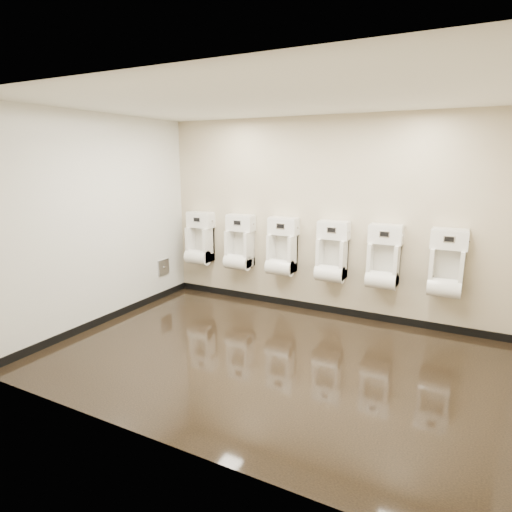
{
  "coord_description": "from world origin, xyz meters",
  "views": [
    {
      "loc": [
        1.95,
        -4.06,
        2.21
      ],
      "look_at": [
        -0.45,
        0.55,
        1.03
      ],
      "focal_mm": 30.0,
      "sensor_mm": 36.0,
      "label": 1
    }
  ],
  "objects_px": {
    "urinal_2": "(282,251)",
    "urinal_4": "(383,262)",
    "access_panel": "(164,267)",
    "urinal_5": "(446,268)",
    "urinal_1": "(239,246)",
    "urinal_0": "(200,242)",
    "urinal_3": "(332,256)"
  },
  "relations": [
    {
      "from": "urinal_2",
      "to": "urinal_4",
      "type": "distance_m",
      "value": 1.48
    },
    {
      "from": "access_panel",
      "to": "urinal_5",
      "type": "relative_size",
      "value": 0.3
    },
    {
      "from": "urinal_5",
      "to": "urinal_4",
      "type": "bearing_deg",
      "value": 180.0
    },
    {
      "from": "urinal_1",
      "to": "access_panel",
      "type": "bearing_deg",
      "value": -161.35
    },
    {
      "from": "access_panel",
      "to": "urinal_4",
      "type": "distance_m",
      "value": 3.44
    },
    {
      "from": "access_panel",
      "to": "urinal_0",
      "type": "height_order",
      "value": "urinal_0"
    },
    {
      "from": "urinal_0",
      "to": "urinal_2",
      "type": "height_order",
      "value": "same"
    },
    {
      "from": "urinal_3",
      "to": "urinal_0",
      "type": "bearing_deg",
      "value": 180.0
    },
    {
      "from": "access_panel",
      "to": "urinal_0",
      "type": "relative_size",
      "value": 0.3
    },
    {
      "from": "access_panel",
      "to": "urinal_2",
      "type": "distance_m",
      "value": 1.99
    },
    {
      "from": "urinal_5",
      "to": "urinal_1",
      "type": "bearing_deg",
      "value": 180.0
    },
    {
      "from": "urinal_0",
      "to": "urinal_3",
      "type": "distance_m",
      "value": 2.24
    },
    {
      "from": "urinal_5",
      "to": "urinal_2",
      "type": "bearing_deg",
      "value": 180.0
    },
    {
      "from": "urinal_5",
      "to": "access_panel",
      "type": "bearing_deg",
      "value": -174.48
    },
    {
      "from": "urinal_3",
      "to": "urinal_5",
      "type": "xyz_separation_m",
      "value": [
        1.48,
        0.0,
        0.0
      ]
    },
    {
      "from": "urinal_3",
      "to": "urinal_5",
      "type": "height_order",
      "value": "same"
    },
    {
      "from": "urinal_0",
      "to": "urinal_4",
      "type": "relative_size",
      "value": 1.0
    },
    {
      "from": "access_panel",
      "to": "urinal_0",
      "type": "distance_m",
      "value": 0.71
    },
    {
      "from": "urinal_5",
      "to": "urinal_3",
      "type": "bearing_deg",
      "value": 180.0
    },
    {
      "from": "urinal_0",
      "to": "access_panel",
      "type": "bearing_deg",
      "value": -137.74
    },
    {
      "from": "urinal_4",
      "to": "urinal_5",
      "type": "height_order",
      "value": "same"
    },
    {
      "from": "urinal_2",
      "to": "urinal_3",
      "type": "distance_m",
      "value": 0.77
    },
    {
      "from": "urinal_0",
      "to": "urinal_1",
      "type": "relative_size",
      "value": 1.0
    },
    {
      "from": "urinal_0",
      "to": "urinal_2",
      "type": "xyz_separation_m",
      "value": [
        1.47,
        0.0,
        0.0
      ]
    },
    {
      "from": "urinal_2",
      "to": "urinal_3",
      "type": "relative_size",
      "value": 1.0
    },
    {
      "from": "urinal_0",
      "to": "urinal_5",
      "type": "height_order",
      "value": "same"
    },
    {
      "from": "access_panel",
      "to": "urinal_5",
      "type": "xyz_separation_m",
      "value": [
        4.16,
        0.4,
        0.39
      ]
    },
    {
      "from": "access_panel",
      "to": "urinal_2",
      "type": "bearing_deg",
      "value": 11.86
    },
    {
      "from": "urinal_4",
      "to": "urinal_1",
      "type": "bearing_deg",
      "value": 180.0
    },
    {
      "from": "urinal_2",
      "to": "urinal_4",
      "type": "bearing_deg",
      "value": 0.0
    },
    {
      "from": "urinal_2",
      "to": "urinal_5",
      "type": "relative_size",
      "value": 1.0
    },
    {
      "from": "access_panel",
      "to": "urinal_1",
      "type": "height_order",
      "value": "urinal_1"
    }
  ]
}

